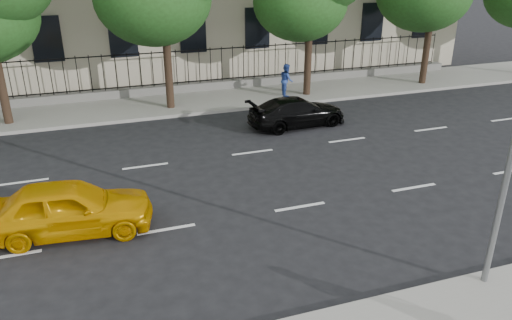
{
  "coord_description": "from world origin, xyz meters",
  "views": [
    {
      "loc": [
        -5.47,
        -9.5,
        7.22
      ],
      "look_at": [
        -1.22,
        3.0,
        1.49
      ],
      "focal_mm": 35.0,
      "sensor_mm": 36.0,
      "label": 1
    }
  ],
  "objects": [
    {
      "name": "street_light",
      "position": [
        2.5,
        -1.77,
        5.15
      ],
      "size": [
        0.25,
        3.32,
        8.05
      ],
      "color": "slate",
      "rests_on": "near_sidewalk"
    },
    {
      "name": "iron_fence",
      "position": [
        0.0,
        15.7,
        0.65
      ],
      "size": [
        30.0,
        0.5,
        2.2
      ],
      "color": "slate",
      "rests_on": "far_sidewalk"
    },
    {
      "name": "black_sedan",
      "position": [
        2.77,
        9.26,
        0.62
      ],
      "size": [
        4.41,
        2.07,
        1.24
      ],
      "primitive_type": "imported",
      "rotation": [
        0.0,
        0.0,
        1.65
      ],
      "color": "black",
      "rests_on": "ground"
    },
    {
      "name": "far_sidewalk",
      "position": [
        0.0,
        14.0,
        0.07
      ],
      "size": [
        60.0,
        4.0,
        0.15
      ],
      "primitive_type": "cube",
      "color": "gray",
      "rests_on": "ground"
    },
    {
      "name": "yellow_taxi",
      "position": [
        -6.44,
        3.21,
        0.74
      ],
      "size": [
        4.53,
        2.2,
        1.49
      ],
      "primitive_type": "imported",
      "rotation": [
        0.0,
        0.0,
        1.47
      ],
      "color": "#D59003",
      "rests_on": "ground"
    },
    {
      "name": "pedestrian_far",
      "position": [
        3.91,
        13.31,
        0.95
      ],
      "size": [
        0.73,
        0.87,
        1.6
      ],
      "primitive_type": "imported",
      "rotation": [
        0.0,
        0.0,
        1.4
      ],
      "color": "#2A4497",
      "rests_on": "far_sidewalk"
    },
    {
      "name": "ground",
      "position": [
        0.0,
        0.0,
        0.0
      ],
      "size": [
        120.0,
        120.0,
        0.0
      ],
      "primitive_type": "plane",
      "color": "black",
      "rests_on": "ground"
    },
    {
      "name": "lane_markings",
      "position": [
        0.0,
        4.75,
        0.01
      ],
      "size": [
        49.6,
        4.62,
        0.01
      ],
      "primitive_type": null,
      "color": "silver",
      "rests_on": "ground"
    }
  ]
}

